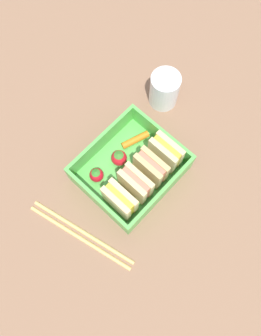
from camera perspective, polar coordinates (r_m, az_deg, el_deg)
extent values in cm
cube|color=#846148|center=(61.15, 0.00, -1.12)|extent=(120.00, 120.00, 2.00)
cube|color=#55B74D|center=(59.63, 0.00, -0.65)|extent=(17.02, 14.86, 1.20)
cube|color=#55B74D|center=(55.90, 5.36, -4.53)|extent=(17.02, 0.60, 4.24)
cube|color=#55B74D|center=(59.05, -5.08, 4.67)|extent=(17.02, 0.60, 4.24)
cube|color=#55B74D|center=(59.54, 5.43, 5.67)|extent=(0.60, 13.66, 4.24)
cube|color=#55B74D|center=(55.68, -5.81, -5.65)|extent=(0.60, 13.66, 4.24)
cube|color=#D2C486|center=(57.43, 6.68, 3.22)|extent=(0.91, 5.88, 6.38)
cube|color=yellow|center=(57.11, 6.08, 2.60)|extent=(0.91, 5.41, 5.87)
cube|color=#D2C486|center=(56.81, 5.48, 1.98)|extent=(0.91, 5.88, 6.38)
cube|color=tan|center=(56.20, 4.15, 0.60)|extent=(0.91, 5.88, 6.38)
cube|color=#D87259|center=(55.94, 3.53, -0.04)|extent=(0.91, 5.41, 5.87)
cube|color=tan|center=(55.70, 2.91, -0.69)|extent=(0.91, 5.88, 6.38)
cube|color=#D4BF81|center=(55.22, 1.53, -2.12)|extent=(0.91, 5.88, 6.38)
cube|color=#D87259|center=(55.02, 0.88, -2.78)|extent=(0.91, 5.41, 5.87)
cube|color=#D4BF81|center=(54.83, 0.24, -3.45)|extent=(0.91, 5.88, 6.38)
cube|color=#E1C687|center=(54.48, -1.19, -4.92)|extent=(0.91, 5.88, 6.38)
cube|color=yellow|center=(54.34, -1.86, -5.60)|extent=(0.91, 5.41, 5.87)
cube|color=#E1C687|center=(54.21, -2.52, -6.28)|extent=(0.91, 5.88, 6.38)
cylinder|color=orange|center=(60.56, 0.84, 4.94)|extent=(5.48, 2.88, 1.27)
sphere|color=red|center=(58.47, -1.79, 1.99)|extent=(2.86, 2.86, 2.86)
cone|color=#3D802D|center=(56.85, -1.84, 2.60)|extent=(1.72, 1.72, 0.60)
sphere|color=red|center=(57.78, -5.94, -1.23)|extent=(2.55, 2.55, 2.55)
cone|color=#38872F|center=(56.29, -6.09, -0.75)|extent=(1.53, 1.53, 0.60)
cylinder|color=#D8B368|center=(58.03, -8.26, -10.93)|extent=(5.05, 20.13, 0.70)
cylinder|color=#D8B368|center=(57.99, -8.88, -11.86)|extent=(5.05, 20.13, 0.70)
cylinder|color=white|center=(63.79, 5.90, 13.40)|extent=(5.58, 5.58, 7.17)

